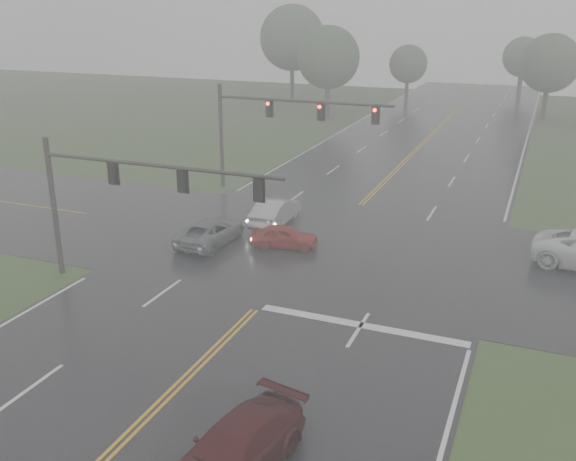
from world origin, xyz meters
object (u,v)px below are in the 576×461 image
at_px(sedan_red, 284,247).
at_px(car_grey, 211,244).
at_px(signal_gantry_far, 270,119).
at_px(sedan_silver, 275,224).
at_px(signal_gantry_near, 116,188).

distance_m(sedan_red, car_grey, 3.97).
xyz_separation_m(car_grey, signal_gantry_far, (-1.02, 10.38, 4.96)).
bearing_deg(signal_gantry_far, sedan_silver, -64.23).
bearing_deg(signal_gantry_near, sedan_silver, 73.81).
relative_size(sedan_red, signal_gantry_far, 0.29).
xyz_separation_m(sedan_red, sedan_silver, (-1.95, 3.34, 0.00)).
bearing_deg(sedan_red, sedan_silver, 16.97).
bearing_deg(sedan_silver, car_grey, 64.92).
bearing_deg(signal_gantry_far, signal_gantry_near, -90.38).
bearing_deg(car_grey, sedan_silver, -112.38).
bearing_deg(sedan_silver, signal_gantry_far, -65.56).
height_order(car_grey, signal_gantry_far, signal_gantry_far).
bearing_deg(signal_gantry_near, car_grey, 79.54).
relative_size(sedan_silver, signal_gantry_near, 0.39).
distance_m(sedan_red, signal_gantry_near, 9.81).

